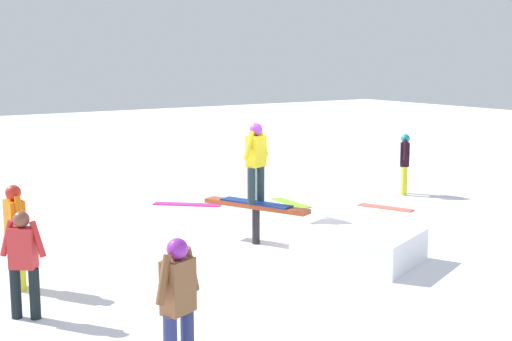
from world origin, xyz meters
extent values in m
plane|color=white|center=(0.00, 0.00, 0.00)|extent=(60.00, 60.00, 0.00)
cylinder|color=black|center=(0.00, 0.00, 0.33)|extent=(0.14, 0.14, 0.66)
cube|color=#A53F1E|center=(0.00, 0.00, 0.70)|extent=(2.05, 1.08, 0.08)
cube|color=white|center=(-1.87, -0.79, 0.27)|extent=(2.24, 2.08, 0.54)
cube|color=navy|center=(0.00, 0.00, 0.75)|extent=(1.42, 0.78, 0.03)
cylinder|color=#213235|center=(0.05, -0.13, 1.09)|extent=(0.15, 0.15, 0.64)
cylinder|color=#213235|center=(-0.05, 0.13, 1.09)|extent=(0.15, 0.15, 0.64)
cube|color=yellow|center=(0.00, 0.00, 1.68)|extent=(0.33, 0.41, 0.55)
cylinder|color=yellow|center=(0.08, -0.21, 1.81)|extent=(0.19, 0.30, 0.51)
cylinder|color=yellow|center=(-0.08, 0.21, 1.81)|extent=(0.19, 0.30, 0.51)
sphere|color=purple|center=(0.00, 0.00, 2.07)|extent=(0.23, 0.23, 0.23)
cylinder|color=black|center=(-1.33, 4.61, 0.34)|extent=(0.14, 0.14, 0.67)
cylinder|color=black|center=(-1.49, 4.41, 0.34)|extent=(0.14, 0.14, 0.67)
cube|color=red|center=(-1.41, 4.51, 0.94)|extent=(0.36, 0.38, 0.54)
cylinder|color=red|center=(-1.28, 4.67, 1.06)|extent=(0.19, 0.21, 0.48)
cylinder|color=red|center=(-1.54, 4.35, 1.06)|extent=(0.19, 0.21, 0.48)
sphere|color=brown|center=(-1.41, 4.51, 1.31)|extent=(0.21, 0.21, 0.21)
cylinder|color=navy|center=(-3.99, 3.53, 0.36)|extent=(0.15, 0.15, 0.72)
cube|color=brown|center=(-4.04, 3.65, 1.01)|extent=(0.33, 0.41, 0.57)
cylinder|color=brown|center=(-4.12, 3.86, 1.14)|extent=(0.16, 0.24, 0.51)
cylinder|color=brown|center=(-3.95, 3.45, 1.14)|extent=(0.16, 0.24, 0.51)
sphere|color=purple|center=(-4.04, 3.65, 1.41)|extent=(0.22, 0.22, 0.22)
cylinder|color=yellow|center=(-0.01, 4.27, 0.37)|extent=(0.15, 0.15, 0.74)
cylinder|color=yellow|center=(-0.28, 4.26, 0.37)|extent=(0.15, 0.15, 0.74)
cube|color=orange|center=(-0.14, 4.26, 1.02)|extent=(0.36, 0.23, 0.58)
cylinder|color=orange|center=(0.07, 4.28, 1.15)|extent=(0.21, 0.10, 0.51)
cylinder|color=orange|center=(-0.36, 4.25, 1.15)|extent=(0.21, 0.10, 0.51)
sphere|color=red|center=(-0.14, 4.26, 1.42)|extent=(0.22, 0.22, 0.22)
cylinder|color=gold|center=(1.92, -5.63, 0.35)|extent=(0.14, 0.14, 0.70)
cylinder|color=gold|center=(1.73, -5.45, 0.35)|extent=(0.14, 0.14, 0.70)
cube|color=black|center=(1.82, -5.54, 0.98)|extent=(0.39, 0.39, 0.56)
cylinder|color=black|center=(1.98, -5.68, 1.10)|extent=(0.22, 0.21, 0.50)
cylinder|color=black|center=(1.67, -5.39, 1.10)|extent=(0.22, 0.21, 0.50)
sphere|color=teal|center=(1.82, -5.54, 1.37)|extent=(0.22, 0.22, 0.22)
cube|color=#DE6356|center=(0.90, -4.05, 0.01)|extent=(1.27, 0.74, 0.02)
cube|color=#94D927|center=(2.47, -2.59, 0.01)|extent=(1.25, 0.32, 0.02)
cube|color=#D12595|center=(3.64, -0.54, 0.01)|extent=(1.24, 1.32, 0.02)
camera|label=1|loc=(-10.37, 6.90, 3.38)|focal=50.00mm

